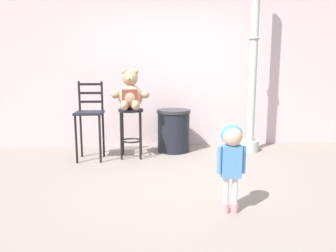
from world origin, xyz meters
name	(u,v)px	position (x,y,z in m)	size (l,w,h in m)	color
ground_plane	(178,184)	(0.00, 0.00, 0.00)	(24.00, 24.00, 0.00)	gray
building_wall	(167,55)	(0.00, 2.22, 1.60)	(7.72, 0.30, 3.20)	beige
bar_stool_with_teddy	(131,123)	(-0.60, 1.25, 0.53)	(0.38, 0.38, 0.75)	black
teddy_bear	(130,94)	(-0.60, 1.22, 0.97)	(0.57, 0.51, 0.60)	tan
child_walking	(232,149)	(0.41, -0.78, 0.60)	(0.26, 0.21, 0.83)	pink
trash_bin	(174,130)	(0.07, 1.59, 0.35)	(0.55, 0.55, 0.69)	black
lamppost	(253,73)	(1.34, 1.53, 1.28)	(0.29, 0.29, 3.16)	#A4ADA5
bar_chair_empty	(90,116)	(-1.20, 1.18, 0.65)	(0.40, 0.40, 1.16)	black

